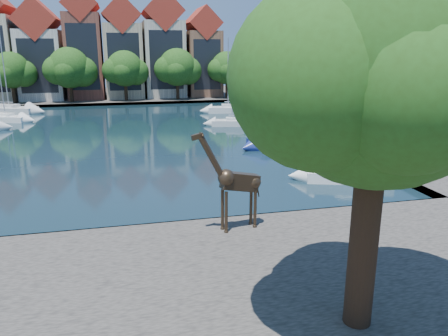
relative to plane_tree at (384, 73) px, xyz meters
The scene contains 23 objects.
ground 14.07m from the plane_tree, 130.22° to the left, with size 160.00×160.00×0.00m, color #38332B.
water_basin 34.72m from the plane_tree, 102.99° to the left, with size 38.00×50.00×0.08m, color black.
near_quay 10.82m from the plane_tree, 165.24° to the left, with size 50.00×14.00×0.50m, color #514D46.
far_quay 65.87m from the plane_tree, 96.68° to the left, with size 60.00×16.00×0.50m, color #514D46.
right_quay 38.04m from the plane_tree, 62.22° to the left, with size 14.00×52.00×0.50m, color #514D46.
plane_tree is the anchor object (origin of this frame).
townhouse_west_inner 67.47m from the plane_tree, 105.57° to the left, with size 6.43×9.18×15.15m.
townhouse_center 66.03m from the plane_tree, 100.13° to the left, with size 5.44×9.18×16.93m.
townhouse_east_inner 65.24m from the plane_tree, 94.94° to the left, with size 5.94×9.18×15.79m.
townhouse_east_mid 65.00m from the plane_tree, 89.22° to the left, with size 6.43×9.18×16.65m.
townhouse_east_end 65.41m from the plane_tree, 83.52° to the left, with size 5.44×9.18×14.43m.
far_tree_west 63.33m from the plane_tree, 109.89° to the left, with size 6.76×5.20×7.36m.
far_tree_mid_west 61.06m from the plane_tree, 102.79° to the left, with size 7.80×6.00×8.00m.
far_tree_mid_east 59.81m from the plane_tree, 95.30° to the left, with size 7.02×5.40×7.52m.
far_tree_east 59.60m from the plane_tree, 87.60° to the left, with size 7.54×5.80×7.84m.
far_tree_far_east 60.47m from the plane_tree, 80.01° to the left, with size 6.76×5.20×7.36m.
giraffe_statue 9.16m from the plane_tree, 104.19° to the left, with size 3.13×0.93×4.48m.
sailboat_left_d 49.32m from the plane_tree, 113.69° to the left, with size 5.53×3.79×7.80m.
sailboat_left_e 56.57m from the plane_tree, 111.75° to the left, with size 7.44×4.93×10.75m.
sailboat_right_a 17.49m from the plane_tree, 62.52° to the left, with size 5.65×3.44×9.72m.
sailboat_right_b 27.56m from the plane_tree, 73.92° to the left, with size 7.18×4.96×13.70m.
sailboat_right_c 36.98m from the plane_tree, 81.66° to the left, with size 4.74×2.55×8.60m.
sailboat_right_d 46.88m from the plane_tree, 81.04° to the left, with size 5.47×2.54×9.48m.
Camera 1 is at (1.12, -19.01, 8.27)m, focal length 35.00 mm.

